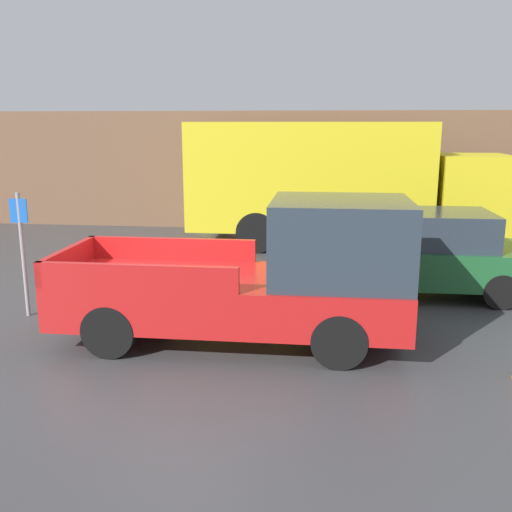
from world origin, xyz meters
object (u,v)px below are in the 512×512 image
car (421,253)px  delivery_truck (335,180)px  pickup_truck (267,277)px  newspaper_box (208,212)px  parking_sign (22,247)px

car → delivery_truck: delivery_truck is taller
pickup_truck → newspaper_box: (-2.76, 9.25, -0.45)m
delivery_truck → parking_sign: 8.38m
pickup_truck → parking_sign: pickup_truck is taller
pickup_truck → car: (2.71, 2.85, -0.19)m
pickup_truck → delivery_truck: bearing=81.2°
pickup_truck → car: 3.93m
car → parking_sign: bearing=-162.6°
delivery_truck → newspaper_box: bearing=151.5°
pickup_truck → newspaper_box: size_ratio=4.74×
car → newspaper_box: size_ratio=3.90×
parking_sign → car: bearing=17.4°
parking_sign → newspaper_box: bearing=80.5°
delivery_truck → pickup_truck: bearing=-98.8°
car → parking_sign: (-6.90, -2.16, 0.40)m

